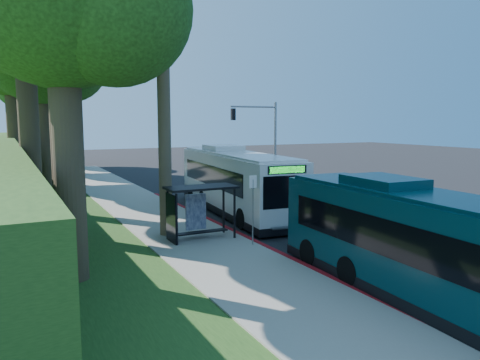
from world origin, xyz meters
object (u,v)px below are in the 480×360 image
bus_shelter (195,202)px  pickup (274,195)px  teal_bus (425,245)px  white_bus (235,181)px

bus_shelter → pickup: 9.39m
bus_shelter → teal_bus: teal_bus is taller
white_bus → teal_bus: bearing=-89.2°
teal_bus → pickup: bearing=78.4°
teal_bus → white_bus: bearing=88.6°
bus_shelter → white_bus: 7.06m
white_bus → teal_bus: white_bus is taller
bus_shelter → white_bus: size_ratio=0.24×
pickup → teal_bus: bearing=-88.2°
bus_shelter → pickup: bus_shelter is taller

